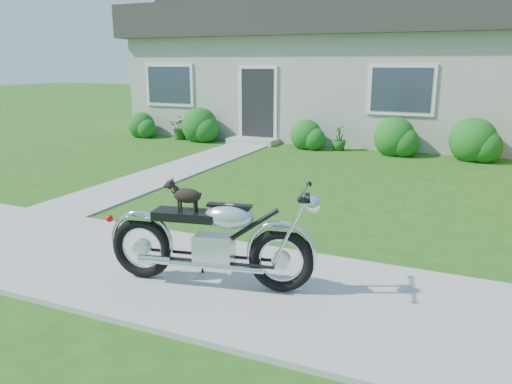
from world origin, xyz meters
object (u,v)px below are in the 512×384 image
Objects in this scene: potted_plant_right at (339,138)px; house at (337,66)px; potted_plant_left at (181,127)px; motorcycle_with_dog at (214,240)px.

house is at bearing 106.96° from potted_plant_right.
motorcycle_with_dog is (5.89, -8.73, 0.17)m from potted_plant_left.
house is 18.76× the size of potted_plant_right.
house is 12.45m from motorcycle_with_dog.
potted_plant_left is 4.91m from potted_plant_right.
potted_plant_left is at bearing 180.00° from potted_plant_right.
motorcycle_with_dog is at bearing -80.53° from house.
house is 5.71× the size of motorcycle_with_dog.
motorcycle_with_dog reaches higher than potted_plant_left.
potted_plant_right is at bearing 85.61° from motorcycle_with_dog.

